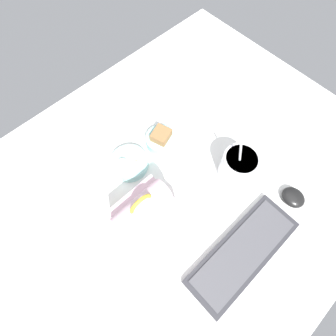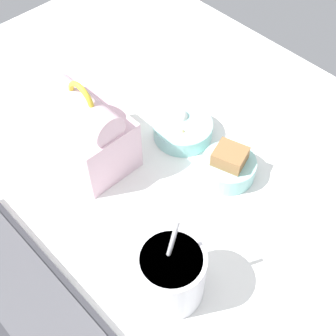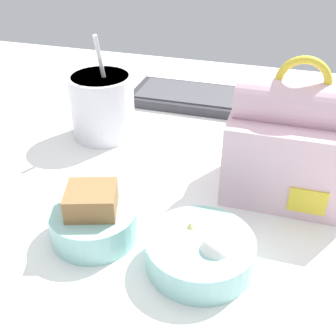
{
  "view_description": "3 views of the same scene",
  "coord_description": "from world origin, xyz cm",
  "px_view_note": "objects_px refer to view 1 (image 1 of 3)",
  "views": [
    {
      "loc": [
        24.41,
        21.62,
        82.2
      ],
      "look_at": [
        0.38,
        -3.89,
        7.0
      ],
      "focal_mm": 28.0,
      "sensor_mm": 36.0,
      "label": 1
    },
    {
      "loc": [
        -39.32,
        34.0,
        76.09
      ],
      "look_at": [
        0.38,
        -3.89,
        7.0
      ],
      "focal_mm": 50.0,
      "sensor_mm": 36.0,
      "label": 2
    },
    {
      "loc": [
        14.12,
        -49.71,
        38.13
      ],
      "look_at": [
        0.38,
        -3.89,
        7.0
      ],
      "focal_mm": 45.0,
      "sensor_mm": 36.0,
      "label": 3
    }
  ],
  "objects_px": {
    "soup_cup": "(238,166)",
    "bento_bowl_sandwich": "(161,140)",
    "lunch_bag": "(144,213)",
    "keyboard": "(243,252)",
    "computer_mouse": "(293,197)",
    "bento_bowl_snacks": "(129,163)"
  },
  "relations": [
    {
      "from": "lunch_bag",
      "to": "bento_bowl_sandwich",
      "type": "bearing_deg",
      "value": -142.76
    },
    {
      "from": "soup_cup",
      "to": "bento_bowl_sandwich",
      "type": "bearing_deg",
      "value": -68.64
    },
    {
      "from": "soup_cup",
      "to": "bento_bowl_snacks",
      "type": "height_order",
      "value": "soup_cup"
    },
    {
      "from": "keyboard",
      "to": "computer_mouse",
      "type": "height_order",
      "value": "computer_mouse"
    },
    {
      "from": "soup_cup",
      "to": "computer_mouse",
      "type": "bearing_deg",
      "value": 109.44
    },
    {
      "from": "soup_cup",
      "to": "bento_bowl_snacks",
      "type": "bearing_deg",
      "value": -47.97
    },
    {
      "from": "lunch_bag",
      "to": "soup_cup",
      "type": "xyz_separation_m",
      "value": [
        -0.32,
        0.08,
        -0.02
      ]
    },
    {
      "from": "keyboard",
      "to": "computer_mouse",
      "type": "bearing_deg",
      "value": 179.71
    },
    {
      "from": "soup_cup",
      "to": "computer_mouse",
      "type": "relative_size",
      "value": 2.49
    },
    {
      "from": "bento_bowl_snacks",
      "to": "soup_cup",
      "type": "bearing_deg",
      "value": 132.03
    },
    {
      "from": "lunch_bag",
      "to": "computer_mouse",
      "type": "bearing_deg",
      "value": 145.1
    },
    {
      "from": "lunch_bag",
      "to": "computer_mouse",
      "type": "distance_m",
      "value": 0.47
    },
    {
      "from": "lunch_bag",
      "to": "keyboard",
      "type": "bearing_deg",
      "value": 117.92
    },
    {
      "from": "keyboard",
      "to": "computer_mouse",
      "type": "relative_size",
      "value": 5.03
    },
    {
      "from": "soup_cup",
      "to": "lunch_bag",
      "type": "bearing_deg",
      "value": -14.62
    },
    {
      "from": "bento_bowl_sandwich",
      "to": "computer_mouse",
      "type": "height_order",
      "value": "bento_bowl_sandwich"
    },
    {
      "from": "keyboard",
      "to": "computer_mouse",
      "type": "distance_m",
      "value": 0.24
    },
    {
      "from": "keyboard",
      "to": "lunch_bag",
      "type": "relative_size",
      "value": 1.86
    },
    {
      "from": "bento_bowl_sandwich",
      "to": "computer_mouse",
      "type": "xyz_separation_m",
      "value": [
        -0.16,
        0.44,
        -0.01
      ]
    },
    {
      "from": "bento_bowl_snacks",
      "to": "computer_mouse",
      "type": "bearing_deg",
      "value": 123.97
    },
    {
      "from": "soup_cup",
      "to": "bento_bowl_sandwich",
      "type": "xyz_separation_m",
      "value": [
        0.1,
        -0.25,
        -0.03
      ]
    },
    {
      "from": "keyboard",
      "to": "bento_bowl_snacks",
      "type": "bearing_deg",
      "value": -82.65
    }
  ]
}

